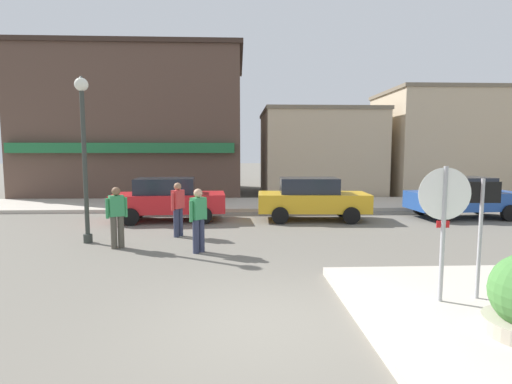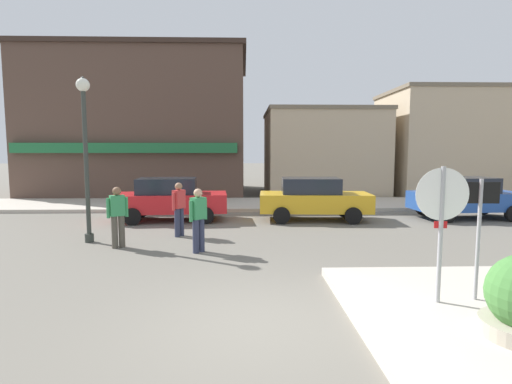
# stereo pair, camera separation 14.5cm
# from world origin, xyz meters

# --- Properties ---
(ground_plane) EXTENTS (160.00, 160.00, 0.00)m
(ground_plane) POSITION_xyz_m (0.00, 0.00, 0.00)
(ground_plane) COLOR #6B665B
(kerb_far) EXTENTS (80.00, 4.00, 0.15)m
(kerb_far) POSITION_xyz_m (0.00, 12.85, 0.07)
(kerb_far) COLOR beige
(kerb_far) RESTS_ON ground
(stop_sign) EXTENTS (0.82, 0.08, 2.30)m
(stop_sign) POSITION_xyz_m (2.70, 0.46, 1.52)
(stop_sign) COLOR #9E9EA3
(stop_sign) RESTS_ON ground
(one_way_sign) EXTENTS (0.60, 0.07, 2.10)m
(one_way_sign) POSITION_xyz_m (3.37, 0.55, 1.33)
(one_way_sign) COLOR #9E9EA3
(one_way_sign) RESTS_ON ground
(lamp_post) EXTENTS (0.36, 0.36, 4.54)m
(lamp_post) POSITION_xyz_m (-4.69, 5.52, 2.96)
(lamp_post) COLOR #333833
(lamp_post) RESTS_ON ground
(parked_car_nearest) EXTENTS (4.11, 2.10, 1.56)m
(parked_car_nearest) POSITION_xyz_m (-3.05, 9.00, 0.81)
(parked_car_nearest) COLOR red
(parked_car_nearest) RESTS_ON ground
(parked_car_second) EXTENTS (4.09, 2.05, 1.56)m
(parked_car_second) POSITION_xyz_m (2.20, 8.92, 0.81)
(parked_car_second) COLOR gold
(parked_car_second) RESTS_ON ground
(parked_car_third) EXTENTS (4.08, 2.04, 1.56)m
(parked_car_third) POSITION_xyz_m (8.01, 9.10, 0.81)
(parked_car_third) COLOR #234C9E
(parked_car_third) RESTS_ON ground
(pedestrian_crossing_near) EXTENTS (0.53, 0.37, 1.61)m
(pedestrian_crossing_near) POSITION_xyz_m (-3.67, 4.84, 0.87)
(pedestrian_crossing_near) COLOR #4C473D
(pedestrian_crossing_near) RESTS_ON ground
(pedestrian_crossing_far) EXTENTS (0.44, 0.46, 1.61)m
(pedestrian_crossing_far) POSITION_xyz_m (-1.50, 4.29, 0.87)
(pedestrian_crossing_far) COLOR #2D334C
(pedestrian_crossing_far) RESTS_ON ground
(pedestrian_kerb_side) EXTENTS (0.38, 0.52, 1.61)m
(pedestrian_kerb_side) POSITION_xyz_m (-2.29, 6.22, 0.87)
(pedestrian_kerb_side) COLOR #2D334C
(pedestrian_kerb_side) RESTS_ON ground
(building_corner_shop) EXTENTS (12.17, 9.14, 8.10)m
(building_corner_shop) POSITION_xyz_m (-6.31, 19.17, 4.05)
(building_corner_shop) COLOR brown
(building_corner_shop) RESTS_ON ground
(building_storefront_left_near) EXTENTS (6.62, 6.59, 4.90)m
(building_storefront_left_near) POSITION_xyz_m (4.26, 18.29, 2.46)
(building_storefront_left_near) COLOR tan
(building_storefront_left_near) RESTS_ON ground
(building_storefront_left_mid) EXTENTS (9.12, 5.75, 6.01)m
(building_storefront_left_mid) POSITION_xyz_m (12.54, 17.55, 3.01)
(building_storefront_left_mid) COLOR tan
(building_storefront_left_mid) RESTS_ON ground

